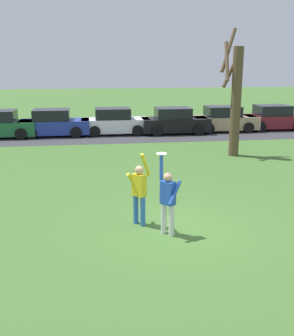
{
  "coord_description": "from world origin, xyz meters",
  "views": [
    {
      "loc": [
        -2.13,
        -9.99,
        4.3
      ],
      "look_at": [
        -0.56,
        1.18,
        1.39
      ],
      "focal_mm": 43.97,
      "sensor_mm": 36.0,
      "label": 1
    }
  ],
  "objects": [
    {
      "name": "bare_tree_tall",
      "position": [
        4.54,
        8.34,
        2.73
      ],
      "size": [
        1.11,
        1.31,
        5.81
      ],
      "color": "brown",
      "rests_on": "ground_plane"
    },
    {
      "name": "parked_car_green",
      "position": [
        -7.32,
        14.75,
        0.73
      ],
      "size": [
        4.11,
        2.05,
        1.59
      ],
      "rotation": [
        0.0,
        0.0,
        -0.0
      ],
      "color": "#1E6633",
      "rests_on": "ground_plane"
    },
    {
      "name": "frisbee_disc",
      "position": [
        -0.38,
        -0.17,
        2.09
      ],
      "size": [
        0.26,
        0.26,
        0.02
      ],
      "primitive_type": "cylinder",
      "color": "white",
      "rests_on": "person_catcher"
    },
    {
      "name": "parked_car_maroon",
      "position": [
        9.77,
        15.34,
        0.73
      ],
      "size": [
        4.11,
        2.05,
        1.59
      ],
      "rotation": [
        0.0,
        0.0,
        -0.0
      ],
      "color": "maroon",
      "rests_on": "ground_plane"
    },
    {
      "name": "person_catcher",
      "position": [
        -0.24,
        -0.34,
        0.98
      ],
      "size": [
        0.54,
        0.57,
        2.08
      ],
      "rotation": [
        0.0,
        0.0,
        2.26
      ],
      "color": "silver",
      "rests_on": "ground_plane"
    },
    {
      "name": "parking_strip",
      "position": [
        1.2,
        15.08,
        0.0
      ],
      "size": [
        26.53,
        6.4,
        0.01
      ],
      "primitive_type": "cube",
      "color": "#38383D",
      "rests_on": "ground_plane"
    },
    {
      "name": "ground_plane",
      "position": [
        0.0,
        0.0,
        0.0
      ],
      "size": [
        120.0,
        120.0,
        0.0
      ],
      "primitive_type": "plane",
      "color": "#426B2D"
    },
    {
      "name": "parked_car_tan",
      "position": [
        6.36,
        15.16,
        0.73
      ],
      "size": [
        4.11,
        2.05,
        1.59
      ],
      "rotation": [
        0.0,
        0.0,
        -0.0
      ],
      "color": "tan",
      "rests_on": "ground_plane"
    },
    {
      "name": "parked_car_white",
      "position": [
        -0.61,
        15.03,
        0.73
      ],
      "size": [
        4.11,
        2.05,
        1.59
      ],
      "rotation": [
        0.0,
        0.0,
        -0.0
      ],
      "color": "white",
      "rests_on": "ground_plane"
    },
    {
      "name": "parked_car_blue",
      "position": [
        -4.23,
        14.89,
        0.73
      ],
      "size": [
        4.11,
        2.05,
        1.59
      ],
      "rotation": [
        0.0,
        0.0,
        -0.0
      ],
      "color": "#233893",
      "rests_on": "ground_plane"
    },
    {
      "name": "person_defender",
      "position": [
        -0.87,
        0.42,
        0.98
      ],
      "size": [
        0.64,
        0.66,
        2.05
      ],
      "rotation": [
        0.0,
        0.0,
        5.4
      ],
      "color": "#3366B7",
      "rests_on": "ground_plane"
    },
    {
      "name": "parked_car_black",
      "position": [
        3.07,
        14.74,
        0.73
      ],
      "size": [
        4.11,
        2.05,
        1.59
      ],
      "rotation": [
        0.0,
        0.0,
        -0.0
      ],
      "color": "black",
      "rests_on": "ground_plane"
    }
  ]
}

